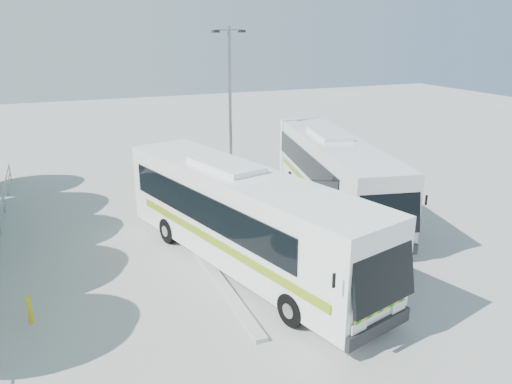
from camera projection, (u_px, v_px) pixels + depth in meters
name	position (u px, v px, depth m)	size (l,w,h in m)	color
ground	(257.00, 251.00, 20.80)	(100.00, 100.00, 0.00)	#AAAAA5
kerb_divider	(190.00, 240.00, 21.70)	(0.40, 16.00, 0.15)	#B2B2AD
coach_main	(243.00, 217.00, 18.89)	(6.13, 13.65, 3.72)	white
coach_adjacent	(334.00, 172.00, 24.90)	(5.25, 13.24, 3.61)	white
lamppost	(230.00, 102.00, 27.63)	(2.12, 0.92, 8.94)	gray
bollard	(30.00, 309.00, 15.60)	(0.13, 0.13, 0.94)	gold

